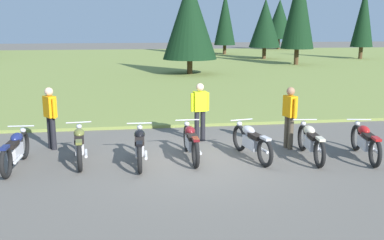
# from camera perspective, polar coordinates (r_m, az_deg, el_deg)

# --- Properties ---
(ground_plane) EXTENTS (140.00, 140.00, 0.00)m
(ground_plane) POSITION_cam_1_polar(r_m,az_deg,el_deg) (10.67, 0.47, -5.42)
(ground_plane) COLOR #605B54
(grass_moorland) EXTENTS (80.00, 44.00, 0.10)m
(grass_moorland) POSITION_cam_1_polar(r_m,az_deg,el_deg) (35.77, -5.81, 7.24)
(grass_moorland) COLOR olive
(grass_moorland) RESTS_ON ground
(forest_treeline) EXTENTS (42.17, 30.53, 8.33)m
(forest_treeline) POSITION_cam_1_polar(r_m,az_deg,el_deg) (43.46, -3.49, 13.69)
(forest_treeline) COLOR #47331E
(forest_treeline) RESTS_ON ground
(motorcycle_navy) EXTENTS (0.62, 2.10, 0.88)m
(motorcycle_navy) POSITION_cam_1_polar(r_m,az_deg,el_deg) (10.86, -22.22, -3.63)
(motorcycle_navy) COLOR black
(motorcycle_navy) RESTS_ON ground
(motorcycle_olive) EXTENTS (0.62, 2.10, 0.88)m
(motorcycle_olive) POSITION_cam_1_polar(r_m,az_deg,el_deg) (10.82, -14.58, -3.16)
(motorcycle_olive) COLOR black
(motorcycle_olive) RESTS_ON ground
(motorcycle_black) EXTENTS (0.62, 2.10, 0.88)m
(motorcycle_black) POSITION_cam_1_polar(r_m,az_deg,el_deg) (10.44, -6.88, -3.40)
(motorcycle_black) COLOR black
(motorcycle_black) RESTS_ON ground
(motorcycle_maroon) EXTENTS (0.62, 2.10, 0.88)m
(motorcycle_maroon) POSITION_cam_1_polar(r_m,az_deg,el_deg) (10.73, -0.14, -2.87)
(motorcycle_maroon) COLOR black
(motorcycle_maroon) RESTS_ON ground
(motorcycle_silver) EXTENTS (0.70, 2.08, 0.88)m
(motorcycle_silver) POSITION_cam_1_polar(r_m,az_deg,el_deg) (10.88, 7.82, -2.78)
(motorcycle_silver) COLOR black
(motorcycle_silver) RESTS_ON ground
(motorcycle_cream) EXTENTS (0.62, 2.10, 0.88)m
(motorcycle_cream) POSITION_cam_1_polar(r_m,az_deg,el_deg) (11.16, 15.36, -2.72)
(motorcycle_cream) COLOR black
(motorcycle_cream) RESTS_ON ground
(motorcycle_red) EXTENTS (0.68, 2.08, 0.88)m
(motorcycle_red) POSITION_cam_1_polar(r_m,az_deg,el_deg) (11.61, 21.85, -2.61)
(motorcycle_red) COLOR black
(motorcycle_red) RESTS_ON ground
(rider_with_back_turned) EXTENTS (0.39, 0.46, 1.67)m
(rider_with_back_turned) POSITION_cam_1_polar(r_m,az_deg,el_deg) (12.05, -18.15, 0.70)
(rider_with_back_turned) COLOR black
(rider_with_back_turned) RESTS_ON ground
(rider_near_row_end) EXTENTS (0.30, 0.54, 1.67)m
(rider_near_row_end) POSITION_cam_1_polar(r_m,az_deg,el_deg) (11.79, 12.73, 0.77)
(rider_near_row_end) COLOR #4C4233
(rider_near_row_end) RESTS_ON ground
(rider_checking_bike) EXTENTS (0.54, 0.28, 1.67)m
(rider_checking_bike) POSITION_cam_1_polar(r_m,az_deg,el_deg) (12.24, 1.05, 1.50)
(rider_checking_bike) COLOR black
(rider_checking_bike) RESTS_ON ground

